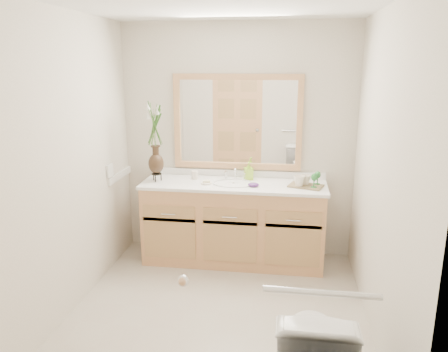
% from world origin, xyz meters
% --- Properties ---
extents(floor, '(2.60, 2.60, 0.00)m').
position_xyz_m(floor, '(0.00, 0.00, 0.00)').
color(floor, '#B8AD9D').
rests_on(floor, ground).
extents(ceiling, '(2.40, 2.60, 0.02)m').
position_xyz_m(ceiling, '(0.00, 0.00, 2.40)').
color(ceiling, white).
rests_on(ceiling, wall_back).
extents(wall_back, '(2.40, 0.02, 2.40)m').
position_xyz_m(wall_back, '(0.00, 1.30, 1.20)').
color(wall_back, silver).
rests_on(wall_back, floor).
extents(wall_front, '(2.40, 0.02, 2.40)m').
position_xyz_m(wall_front, '(0.00, -1.30, 1.20)').
color(wall_front, silver).
rests_on(wall_front, floor).
extents(wall_left, '(0.02, 2.60, 2.40)m').
position_xyz_m(wall_left, '(-1.20, 0.00, 1.20)').
color(wall_left, silver).
rests_on(wall_left, floor).
extents(wall_right, '(0.02, 2.60, 2.40)m').
position_xyz_m(wall_right, '(1.20, 0.00, 1.20)').
color(wall_right, silver).
rests_on(wall_right, floor).
extents(vanity, '(1.80, 0.55, 0.80)m').
position_xyz_m(vanity, '(0.00, 1.01, 0.40)').
color(vanity, tan).
rests_on(vanity, floor).
extents(counter, '(1.84, 0.57, 0.03)m').
position_xyz_m(counter, '(0.00, 1.01, 0.82)').
color(counter, white).
rests_on(counter, vanity).
extents(sink, '(0.38, 0.34, 0.23)m').
position_xyz_m(sink, '(0.00, 1.00, 0.78)').
color(sink, white).
rests_on(sink, counter).
extents(mirror, '(1.32, 0.04, 0.97)m').
position_xyz_m(mirror, '(0.00, 1.28, 1.41)').
color(mirror, white).
rests_on(mirror, wall_back).
extents(switch_plate, '(0.02, 0.12, 0.12)m').
position_xyz_m(switch_plate, '(-1.19, 0.76, 0.98)').
color(switch_plate, white).
rests_on(switch_plate, wall_left).
extents(door, '(0.80, 0.03, 2.00)m').
position_xyz_m(door, '(-0.30, -1.29, 1.00)').
color(door, tan).
rests_on(door, floor).
extents(grab_bar, '(0.55, 0.03, 0.03)m').
position_xyz_m(grab_bar, '(0.70, -1.27, 0.95)').
color(grab_bar, silver).
rests_on(grab_bar, wall_front).
extents(flower_vase, '(0.18, 0.18, 0.75)m').
position_xyz_m(flower_vase, '(-0.79, 0.99, 1.34)').
color(flower_vase, black).
rests_on(flower_vase, counter).
extents(tumbler, '(0.07, 0.07, 0.09)m').
position_xyz_m(tumbler, '(-0.42, 1.11, 0.87)').
color(tumbler, '#F0E4D0').
rests_on(tumbler, counter).
extents(soap_dish, '(0.11, 0.11, 0.04)m').
position_xyz_m(soap_dish, '(-0.26, 0.95, 0.84)').
color(soap_dish, '#F0E4D0').
rests_on(soap_dish, counter).
extents(soap_bottle, '(0.10, 0.10, 0.17)m').
position_xyz_m(soap_bottle, '(0.13, 1.17, 0.91)').
color(soap_bottle, '#A8E536').
rests_on(soap_bottle, counter).
extents(purple_dish, '(0.13, 0.12, 0.04)m').
position_xyz_m(purple_dish, '(0.21, 0.92, 0.85)').
color(purple_dish, '#4F246D').
rests_on(purple_dish, counter).
extents(tray, '(0.36, 0.30, 0.02)m').
position_xyz_m(tray, '(0.71, 0.99, 0.84)').
color(tray, brown).
rests_on(tray, counter).
extents(mug_left, '(0.12, 0.11, 0.11)m').
position_xyz_m(mug_left, '(0.64, 0.95, 0.90)').
color(mug_left, '#F0E4D0').
rests_on(mug_left, tray).
extents(mug_right, '(0.11, 0.11, 0.10)m').
position_xyz_m(mug_right, '(0.70, 1.02, 0.90)').
color(mug_right, '#F0E4D0').
rests_on(mug_right, tray).
extents(goblet_front, '(0.06, 0.06, 0.14)m').
position_xyz_m(goblet_front, '(0.78, 0.92, 0.94)').
color(goblet_front, '#26722F').
rests_on(goblet_front, tray).
extents(goblet_back, '(0.06, 0.06, 0.13)m').
position_xyz_m(goblet_back, '(0.82, 1.04, 0.93)').
color(goblet_back, '#26722F').
rests_on(goblet_back, tray).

